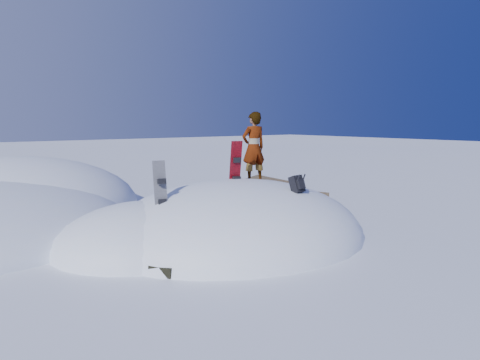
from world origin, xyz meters
TOP-DOWN VIEW (x-y plane):
  - ground at (0.00, 0.00)m, footprint 120.00×120.00m
  - snow_mound at (-0.17, 0.24)m, footprint 8.00×6.00m
  - rock_outcrop at (3.72, 3.01)m, footprint 4.68×4.41m
  - snowboard_red at (0.31, 0.42)m, footprint 0.35×0.32m
  - snowboard_dark at (-2.12, -0.02)m, footprint 0.36×0.38m
  - backpack at (0.86, -1.32)m, footprint 0.32×0.40m
  - gear_pile at (-2.61, -1.28)m, footprint 0.98×0.79m
  - person at (1.33, 0.91)m, footprint 0.78×0.56m

SIDE VIEW (x-z plane):
  - ground at x=0.00m, z-range 0.00..0.00m
  - snow_mound at x=-0.17m, z-range -1.50..1.50m
  - rock_outcrop at x=3.72m, z-range -0.82..0.85m
  - gear_pile at x=-2.61m, z-range 0.00..0.25m
  - snowboard_dark at x=-2.12m, z-range 0.61..2.13m
  - backpack at x=0.86m, z-range 1.22..1.72m
  - snowboard_red at x=0.31m, z-range 0.84..2.49m
  - person at x=1.33m, z-range 1.23..3.24m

